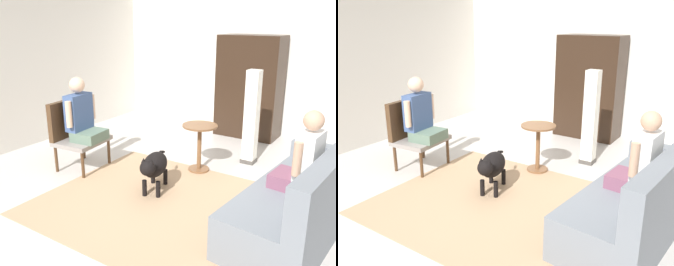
# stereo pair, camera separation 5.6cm
# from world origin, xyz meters

# --- Properties ---
(ground_plane) EXTENTS (7.85, 7.85, 0.00)m
(ground_plane) POSITION_xyz_m (0.00, 0.00, 0.00)
(ground_plane) COLOR beige
(back_wall) EXTENTS (6.55, 0.12, 2.72)m
(back_wall) POSITION_xyz_m (0.00, 3.33, 1.36)
(back_wall) COLOR silver
(back_wall) RESTS_ON ground
(left_wall) EXTENTS (0.12, 7.14, 2.72)m
(left_wall) POSITION_xyz_m (-3.04, 0.30, 1.36)
(left_wall) COLOR silver
(left_wall) RESTS_ON ground
(area_rug) EXTENTS (3.00, 2.37, 0.01)m
(area_rug) POSITION_xyz_m (0.19, -0.12, 0.00)
(area_rug) COLOR tan
(area_rug) RESTS_ON ground
(couch) EXTENTS (1.01, 2.11, 0.92)m
(couch) POSITION_xyz_m (1.55, 0.24, 0.32)
(couch) COLOR slate
(couch) RESTS_ON ground
(armchair) EXTENTS (0.64, 0.74, 0.97)m
(armchair) POSITION_xyz_m (-1.63, 0.16, 0.55)
(armchair) COLOR #4C331E
(armchair) RESTS_ON ground
(person_on_couch) EXTENTS (0.46, 0.52, 0.82)m
(person_on_couch) POSITION_xyz_m (1.51, 0.22, 0.77)
(person_on_couch) COLOR #7D4960
(person_on_armchair) EXTENTS (0.48, 0.57, 0.88)m
(person_on_armchair) POSITION_xyz_m (-1.47, 0.17, 0.79)
(person_on_armchair) COLOR slate
(round_end_table) EXTENTS (0.48, 0.48, 0.67)m
(round_end_table) POSITION_xyz_m (-0.05, 1.00, 0.43)
(round_end_table) COLOR brown
(round_end_table) RESTS_ON ground
(dog) EXTENTS (0.44, 0.81, 0.55)m
(dog) POSITION_xyz_m (-0.20, 0.11, 0.35)
(dog) COLOR black
(dog) RESTS_ON ground
(column_lamp) EXTENTS (0.20, 0.20, 1.39)m
(column_lamp) POSITION_xyz_m (0.43, 1.67, 0.69)
(column_lamp) COLOR #4C4742
(column_lamp) RESTS_ON ground
(armoire_cabinet) EXTENTS (1.10, 0.56, 1.80)m
(armoire_cabinet) POSITION_xyz_m (-0.10, 2.92, 0.90)
(armoire_cabinet) COLOR black
(armoire_cabinet) RESTS_ON ground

